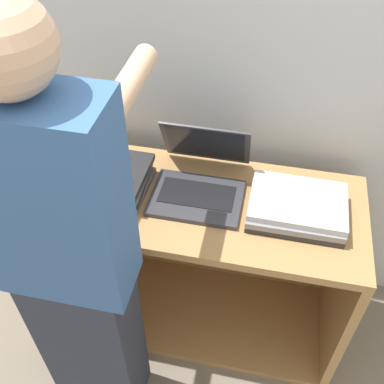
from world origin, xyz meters
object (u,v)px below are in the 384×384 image
Objects in this scene: person at (72,267)px; laptop_stack_right at (297,208)px; laptop_stack_left at (103,177)px; laptop_open at (200,180)px.

laptop_stack_right is at bearing 33.58° from person.
laptop_open is at bearing 9.64° from laptop_stack_left.
person is at bearing -146.42° from laptop_stack_right.
laptop_stack_right is at bearing -9.16° from laptop_open.
laptop_open is at bearing 170.84° from laptop_stack_right.
laptop_open is 0.60m from person.
person is (-0.68, -0.45, 0.04)m from laptop_stack_right.
laptop_stack_left is at bearing 98.71° from person.
laptop_stack_left is (-0.37, -0.06, -0.00)m from laptop_open.
laptop_stack_left is 0.75m from laptop_stack_right.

